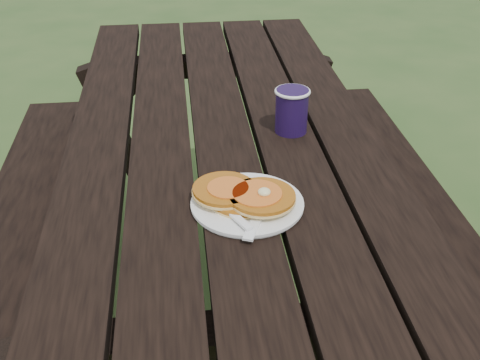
{
  "coord_description": "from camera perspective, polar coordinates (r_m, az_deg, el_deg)",
  "views": [
    {
      "loc": [
        -0.11,
        -1.34,
        1.42
      ],
      "look_at": [
        0.01,
        -0.33,
        0.8
      ],
      "focal_mm": 45.0,
      "sensor_mm": 36.0,
      "label": 1
    }
  ],
  "objects": [
    {
      "name": "knife",
      "position": [
        1.16,
        1.84,
        -3.14
      ],
      "size": [
        0.09,
        0.17,
        0.0
      ],
      "primitive_type": "cube",
      "rotation": [
        0.0,
        0.0,
        -0.38
      ],
      "color": "white",
      "rests_on": "plate"
    },
    {
      "name": "pancake_stack",
      "position": [
        1.19,
        0.39,
        -1.43
      ],
      "size": [
        0.2,
        0.16,
        0.04
      ],
      "rotation": [
        0.0,
        0.0,
        -0.17
      ],
      "color": "#B56414",
      "rests_on": "plate"
    },
    {
      "name": "coffee_cup",
      "position": [
        1.47,
        4.93,
        6.79
      ],
      "size": [
        0.09,
        0.09,
        0.11
      ],
      "rotation": [
        0.0,
        0.0,
        -0.08
      ],
      "color": "#1B0C36",
      "rests_on": "picnic_table"
    },
    {
      "name": "ground",
      "position": [
        1.95,
        -1.36,
        -15.21
      ],
      "size": [
        60.0,
        60.0,
        0.0
      ],
      "primitive_type": "plane",
      "color": "#2D481E",
      "rests_on": "ground"
    },
    {
      "name": "plate",
      "position": [
        1.2,
        0.69,
        -2.31
      ],
      "size": [
        0.25,
        0.25,
        0.01
      ],
      "primitive_type": "cylinder",
      "rotation": [
        0.0,
        0.0,
        -0.15
      ],
      "color": "white",
      "rests_on": "picnic_table"
    },
    {
      "name": "picnic_table",
      "position": [
        1.71,
        -1.51,
        -6.72
      ],
      "size": [
        1.36,
        1.8,
        0.75
      ],
      "color": "black",
      "rests_on": "ground"
    },
    {
      "name": "fork",
      "position": [
        1.15,
        -0.58,
        -3.33
      ],
      "size": [
        0.1,
        0.16,
        0.01
      ],
      "primitive_type": null,
      "rotation": [
        0.0,
        0.0,
        0.46
      ],
      "color": "white",
      "rests_on": "plate"
    }
  ]
}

